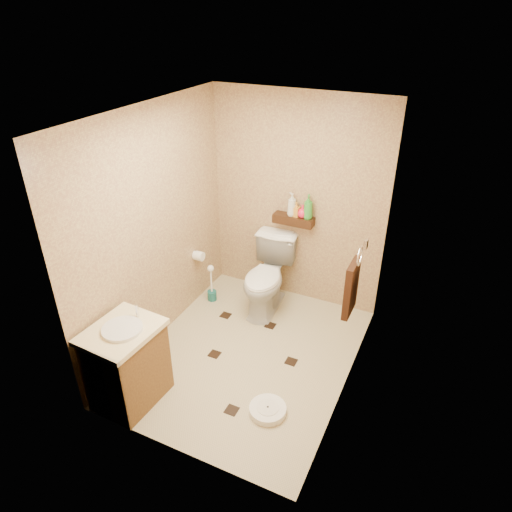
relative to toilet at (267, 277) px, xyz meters
The scene contains 18 objects.
ground 0.95m from the toilet, 78.99° to the right, with size 2.50×2.50×0.00m, color #C5B890.
wall_back 0.90m from the toilet, 68.82° to the left, with size 2.00×0.04×2.40m, color tan.
wall_front 2.23m from the toilet, 85.55° to the right, with size 2.00×0.04×2.40m, color tan.
wall_left 1.41m from the toilet, 135.21° to the right, with size 0.04×2.50×2.40m, color tan.
wall_right 1.63m from the toilet, 35.60° to the right, with size 0.04×2.50×2.40m, color tan.
ceiling 2.15m from the toilet, 78.99° to the right, with size 2.00×2.50×0.02m, color white.
wall_shelf 0.71m from the toilet, 64.40° to the left, with size 0.46×0.14×0.10m, color #391E0F.
floor_accents 1.00m from the toilet, 75.95° to the right, with size 1.17×1.35×0.01m.
toilet is the anchor object (origin of this frame).
vanity 1.86m from the toilet, 106.79° to the right, with size 0.56×0.66×0.89m.
bathroom_scale 1.61m from the toilet, 65.56° to the right, with size 0.41×0.41×0.07m.
toilet_brush 0.72m from the toilet, 168.42° to the right, with size 0.11×0.11×0.48m.
towel_ring 1.33m from the toilet, 28.43° to the right, with size 0.12×0.30×0.76m.
toilet_paper 0.82m from the toilet, 166.84° to the right, with size 0.12×0.11×0.12m.
bottle_a 0.86m from the toilet, 68.01° to the left, with size 0.10×0.10×0.26m, color silver.
bottle_b 0.83m from the toilet, 60.69° to the left, with size 0.07×0.08×0.17m, color orange.
bottle_c 0.84m from the toilet, 51.88° to the left, with size 0.11×0.11×0.15m, color #F11C42.
bottle_d 0.91m from the toilet, 46.24° to the left, with size 0.10×0.10×0.27m, color green.
Camera 1 is at (1.59, -3.17, 3.16)m, focal length 32.00 mm.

